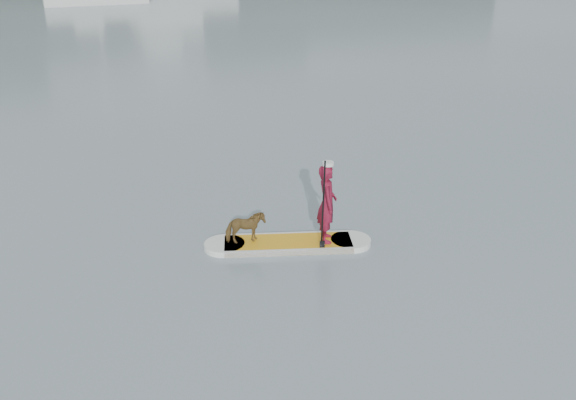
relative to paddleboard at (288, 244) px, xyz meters
name	(u,v)px	position (x,y,z in m)	size (l,w,h in m)	color
ground	(258,236)	(-0.40, 0.67, -0.06)	(140.00, 140.00, 0.00)	slate
paddleboard	(288,244)	(0.00, 0.00, 0.00)	(3.19, 1.54, 0.12)	orange
paddler	(327,204)	(0.72, -0.22, 0.84)	(0.57, 0.37, 1.57)	maroon
white_cap	(328,164)	(0.72, -0.22, 1.66)	(0.22, 0.22, 0.07)	silver
dog	(245,228)	(-0.79, 0.25, 0.38)	(0.35, 0.76, 0.64)	brown
paddle	(323,216)	(0.52, -0.49, 0.74)	(0.12, 0.29, 2.00)	black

